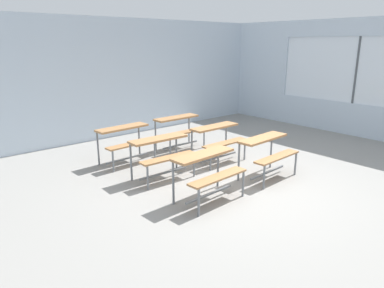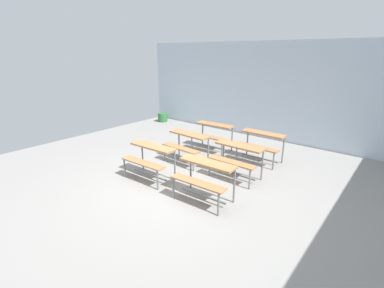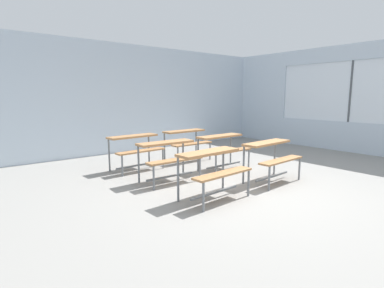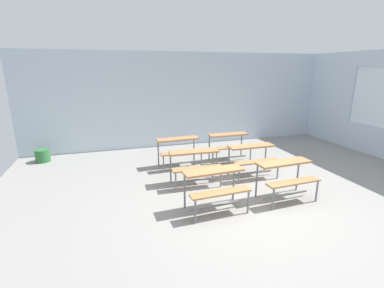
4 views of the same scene
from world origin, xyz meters
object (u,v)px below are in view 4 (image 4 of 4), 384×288
object	(u,v)px
desk_bench_r2c0	(179,146)
trash_bin	(43,156)
desk_bench_r0c0	(216,181)
desk_bench_r0c1	(287,172)
desk_bench_r1c1	(253,154)
desk_bench_r1c0	(195,160)
desk_bench_r2c1	(230,141)

from	to	relation	value
desk_bench_r2c0	trash_bin	size ratio (longest dim) A/B	2.98
desk_bench_r0c0	desk_bench_r0c1	bearing A→B (deg)	-2.53
desk_bench_r0c0	trash_bin	distance (m)	5.28
desk_bench_r0c0	desk_bench_r2c0	bearing A→B (deg)	88.28
desk_bench_r1c1	desk_bench_r1c0	bearing A→B (deg)	-179.67
trash_bin	desk_bench_r1c0	bearing A→B (deg)	-37.02
desk_bench_r0c0	desk_bench_r1c1	bearing A→B (deg)	37.80
desk_bench_r1c1	trash_bin	size ratio (longest dim) A/B	2.91
desk_bench_r1c0	desk_bench_r2c1	distance (m)	1.88
desk_bench_r1c1	trash_bin	bearing A→B (deg)	151.70
desk_bench_r2c0	trash_bin	bearing A→B (deg)	154.09
desk_bench_r0c1	desk_bench_r2c0	distance (m)	2.84
desk_bench_r2c0	trash_bin	xyz separation A→B (m)	(-3.51, 1.50, -0.39)
desk_bench_r0c0	desk_bench_r1c1	size ratio (longest dim) A/B	1.02
desk_bench_r0c1	desk_bench_r1c0	bearing A→B (deg)	137.73
desk_bench_r0c0	desk_bench_r1c1	world-z (taller)	same
desk_bench_r0c0	trash_bin	world-z (taller)	desk_bench_r0c0
desk_bench_r1c0	desk_bench_r2c0	size ratio (longest dim) A/B	0.99
desk_bench_r1c1	desk_bench_r2c0	xyz separation A→B (m)	(-1.48, 1.17, 0.00)
desk_bench_r1c0	desk_bench_r2c0	xyz separation A→B (m)	(-0.05, 1.18, 0.00)
desk_bench_r1c0	desk_bench_r2c1	bearing A→B (deg)	43.73
desk_bench_r1c0	desk_bench_r2c0	world-z (taller)	same
desk_bench_r2c1	trash_bin	size ratio (longest dim) A/B	2.91
desk_bench_r1c1	desk_bench_r2c1	xyz separation A→B (m)	(-0.03, 1.23, 0.00)
desk_bench_r2c1	trash_bin	xyz separation A→B (m)	(-4.96, 1.43, -0.39)
desk_bench_r0c1	trash_bin	world-z (taller)	desk_bench_r0c1
desk_bench_r0c0	desk_bench_r2c0	world-z (taller)	same
desk_bench_r1c1	desk_bench_r2c1	world-z (taller)	same
desk_bench_r1c0	desk_bench_r2c1	world-z (taller)	same
desk_bench_r1c1	desk_bench_r2c0	bearing A→B (deg)	141.46
desk_bench_r0c0	desk_bench_r1c0	size ratio (longest dim) A/B	1.01
desk_bench_r1c0	desk_bench_r2c0	distance (m)	1.19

